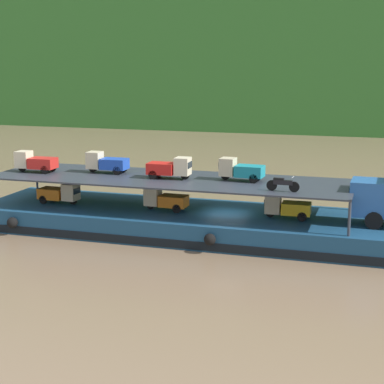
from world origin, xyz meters
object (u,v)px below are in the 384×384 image
(mini_truck_lower_stern, at_px, (60,193))
(mini_truck_lower_mid, at_px, (287,207))
(motorcycle_upper_port, at_px, (283,184))
(cargo_barge, at_px, (226,225))
(mini_truck_upper_mid, at_px, (106,163))
(mini_truck_upper_stern, at_px, (35,162))
(mini_truck_upper_bow, at_px, (241,170))
(mini_truck_upper_fore, at_px, (170,168))
(mini_truck_lower_aft, at_px, (165,199))

(mini_truck_lower_stern, xyz_separation_m, mini_truck_lower_mid, (15.03, 0.41, 0.00))
(mini_truck_lower_stern, height_order, motorcycle_upper_port, motorcycle_upper_port)
(cargo_barge, height_order, mini_truck_upper_mid, mini_truck_upper_mid)
(cargo_barge, xyz_separation_m, mini_truck_lower_stern, (-11.25, -0.56, 1.44))
(mini_truck_lower_mid, xyz_separation_m, mini_truck_upper_stern, (-16.82, -0.33, 2.00))
(mini_truck_upper_bow, xyz_separation_m, motorcycle_upper_port, (2.99, -2.44, -0.26))
(mini_truck_upper_mid, bearing_deg, mini_truck_upper_fore, -8.65)
(mini_truck_lower_stern, height_order, mini_truck_lower_aft, same)
(mini_truck_upper_stern, relative_size, mini_truck_upper_bow, 0.99)
(mini_truck_lower_mid, distance_m, motorcycle_upper_port, 2.48)
(mini_truck_lower_aft, relative_size, mini_truck_upper_fore, 1.00)
(mini_truck_lower_aft, bearing_deg, mini_truck_upper_fore, 47.03)
(mini_truck_upper_mid, bearing_deg, mini_truck_lower_mid, -3.68)
(motorcycle_upper_port, bearing_deg, mini_truck_upper_mid, 168.11)
(mini_truck_lower_aft, relative_size, motorcycle_upper_port, 1.45)
(cargo_barge, xyz_separation_m, mini_truck_upper_mid, (-8.37, 0.63, 3.44))
(mini_truck_lower_aft, xyz_separation_m, mini_truck_upper_stern, (-9.14, -0.13, 2.00))
(mini_truck_upper_mid, bearing_deg, mini_truck_upper_stern, -166.61)
(mini_truck_lower_aft, xyz_separation_m, motorcycle_upper_port, (7.66, -1.57, 1.74))
(mini_truck_lower_stern, height_order, mini_truck_upper_bow, mini_truck_upper_bow)
(mini_truck_upper_fore, bearing_deg, mini_truck_upper_mid, 171.35)
(cargo_barge, distance_m, mini_truck_upper_bow, 3.56)
(mini_truck_lower_aft, height_order, mini_truck_upper_stern, mini_truck_upper_stern)
(cargo_barge, distance_m, mini_truck_upper_stern, 13.50)
(mini_truck_upper_stern, bearing_deg, mini_truck_lower_mid, 1.13)
(mini_truck_lower_stern, distance_m, mini_truck_upper_mid, 3.71)
(mini_truck_upper_stern, relative_size, mini_truck_upper_fore, 1.01)
(motorcycle_upper_port, bearing_deg, mini_truck_lower_mid, 89.02)
(mini_truck_lower_stern, bearing_deg, mini_truck_lower_aft, 1.69)
(mini_truck_upper_bow, bearing_deg, motorcycle_upper_port, -39.24)
(mini_truck_lower_mid, bearing_deg, mini_truck_lower_stern, -178.42)
(mini_truck_lower_mid, height_order, mini_truck_upper_mid, mini_truck_upper_mid)
(mini_truck_lower_stern, relative_size, mini_truck_upper_fore, 1.01)
(cargo_barge, bearing_deg, mini_truck_lower_aft, -174.94)
(mini_truck_upper_stern, xyz_separation_m, mini_truck_upper_bow, (13.80, 1.01, 0.00))
(cargo_barge, height_order, mini_truck_upper_stern, mini_truck_upper_stern)
(cargo_barge, relative_size, mini_truck_lower_stern, 11.52)
(mini_truck_lower_aft, bearing_deg, mini_truck_upper_bow, 10.59)
(mini_truck_upper_bow, bearing_deg, mini_truck_lower_mid, -12.59)
(mini_truck_upper_mid, relative_size, mini_truck_upper_bow, 0.99)
(mini_truck_lower_stern, xyz_separation_m, mini_truck_upper_stern, (-1.79, 0.08, 2.00))
(cargo_barge, xyz_separation_m, motorcycle_upper_port, (3.75, -1.92, 3.18))
(cargo_barge, height_order, mini_truck_lower_stern, mini_truck_lower_stern)
(mini_truck_upper_fore, xyz_separation_m, motorcycle_upper_port, (7.41, -1.83, -0.26))
(mini_truck_lower_stern, distance_m, mini_truck_upper_stern, 2.69)
(mini_truck_upper_bow, height_order, motorcycle_upper_port, mini_truck_upper_bow)
(mini_truck_upper_mid, bearing_deg, mini_truck_lower_aft, -12.38)
(cargo_barge, height_order, mini_truck_lower_mid, mini_truck_lower_mid)
(cargo_barge, distance_m, mini_truck_lower_aft, 4.18)
(motorcycle_upper_port, bearing_deg, cargo_barge, 152.93)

